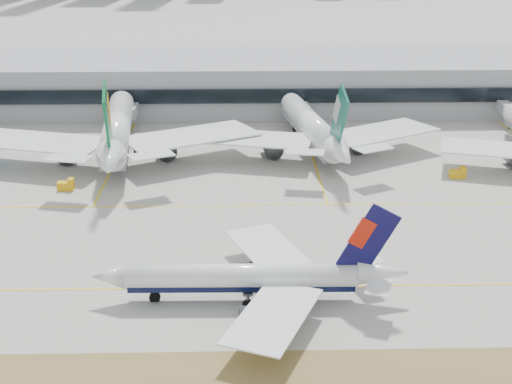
{
  "coord_description": "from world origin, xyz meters",
  "views": [
    {
      "loc": [
        -4.24,
        -105.58,
        54.7
      ],
      "look_at": [
        -1.23,
        18.0,
        7.5
      ],
      "focal_mm": 50.0,
      "sensor_mm": 36.0,
      "label": 1
    }
  ],
  "objects_px": {
    "terminal": "(252,82)",
    "widebody_cathay": "(313,129)",
    "taxiing_airliner": "(253,278)",
    "widebody_eva": "(117,132)"
  },
  "relations": [
    {
      "from": "widebody_eva",
      "to": "widebody_cathay",
      "type": "bearing_deg",
      "value": -92.02
    },
    {
      "from": "taxiing_airliner",
      "to": "widebody_eva",
      "type": "bearing_deg",
      "value": -65.27
    },
    {
      "from": "widebody_cathay",
      "to": "terminal",
      "type": "xyz_separation_m",
      "value": [
        -14.17,
        49.14,
        1.47
      ]
    },
    {
      "from": "taxiing_airliner",
      "to": "terminal",
      "type": "relative_size",
      "value": 0.17
    },
    {
      "from": "terminal",
      "to": "widebody_cathay",
      "type": "bearing_deg",
      "value": -73.91
    },
    {
      "from": "widebody_eva",
      "to": "terminal",
      "type": "height_order",
      "value": "widebody_eva"
    },
    {
      "from": "widebody_cathay",
      "to": "widebody_eva",
      "type": "bearing_deg",
      "value": 85.41
    },
    {
      "from": "widebody_eva",
      "to": "widebody_cathay",
      "type": "distance_m",
      "value": 48.35
    },
    {
      "from": "taxiing_airliner",
      "to": "widebody_cathay",
      "type": "distance_m",
      "value": 76.75
    },
    {
      "from": "widebody_cathay",
      "to": "terminal",
      "type": "relative_size",
      "value": 0.22
    }
  ]
}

